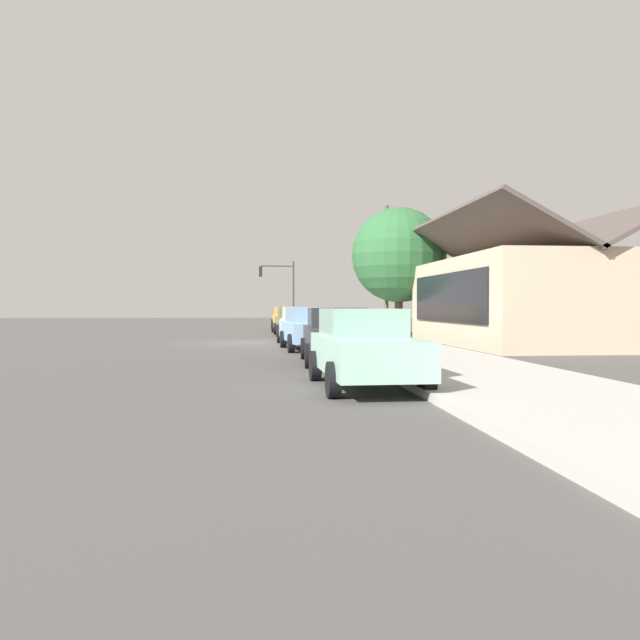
# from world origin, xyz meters

# --- Properties ---
(ground_plane) EXTENTS (120.00, 120.00, 0.00)m
(ground_plane) POSITION_xyz_m (0.00, 0.00, 0.00)
(ground_plane) COLOR #4C4947
(sidewalk_curb) EXTENTS (60.00, 4.20, 0.16)m
(sidewalk_curb) POSITION_xyz_m (0.00, 5.60, 0.08)
(sidewalk_curb) COLOR #B2AFA8
(sidewalk_curb) RESTS_ON ground
(car_coral) EXTENTS (4.49, 2.06, 1.59)m
(car_coral) POSITION_xyz_m (-18.38, 2.70, 0.81)
(car_coral) COLOR #EA8C75
(car_coral) RESTS_ON ground
(car_mustard) EXTENTS (4.94, 2.12, 1.59)m
(car_mustard) POSITION_xyz_m (-12.76, 2.62, 0.82)
(car_mustard) COLOR gold
(car_mustard) RESTS_ON ground
(car_olive) EXTENTS (4.39, 2.17, 1.59)m
(car_olive) POSITION_xyz_m (-7.02, 2.69, 0.81)
(car_olive) COLOR olive
(car_olive) RESTS_ON ground
(car_silver) EXTENTS (4.45, 2.22, 1.59)m
(car_silver) POSITION_xyz_m (-1.35, 2.62, 0.81)
(car_silver) COLOR silver
(car_silver) RESTS_ON ground
(car_skyblue) EXTENTS (4.69, 2.21, 1.59)m
(car_skyblue) POSITION_xyz_m (4.59, 2.61, 0.82)
(car_skyblue) COLOR #8CB7E0
(car_skyblue) RESTS_ON ground
(car_charcoal) EXTENTS (4.73, 2.12, 1.59)m
(car_charcoal) POSITION_xyz_m (10.25, 2.89, 0.82)
(car_charcoal) COLOR #2D3035
(car_charcoal) RESTS_ON ground
(car_seafoam) EXTENTS (4.44, 2.02, 1.59)m
(car_seafoam) POSITION_xyz_m (15.84, 2.74, 0.81)
(car_seafoam) COLOR #9ED1BC
(car_seafoam) RESTS_ON ground
(storefront_building) EXTENTS (12.67, 7.12, 5.57)m
(storefront_building) POSITION_xyz_m (2.30, 11.98, 1.96)
(storefront_building) COLOR #CCB293
(storefront_building) RESTS_ON ground
(shade_tree) EXTENTS (5.10, 5.10, 6.93)m
(shade_tree) POSITION_xyz_m (-5.39, 8.25, 4.36)
(shade_tree) COLOR brown
(shade_tree) RESTS_ON ground
(traffic_light_main) EXTENTS (0.37, 2.79, 5.20)m
(traffic_light_main) POSITION_xyz_m (-22.60, 2.54, 3.49)
(traffic_light_main) COLOR #383833
(traffic_light_main) RESTS_ON ground
(utility_pole_wooden) EXTENTS (1.80, 0.24, 7.50)m
(utility_pole_wooden) POSITION_xyz_m (-8.43, 8.20, 3.93)
(utility_pole_wooden) COLOR brown
(utility_pole_wooden) RESTS_ON ground
(fire_hydrant_red) EXTENTS (0.22, 0.22, 0.71)m
(fire_hydrant_red) POSITION_xyz_m (1.94, 4.20, 0.50)
(fire_hydrant_red) COLOR red
(fire_hydrant_red) RESTS_ON sidewalk_curb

